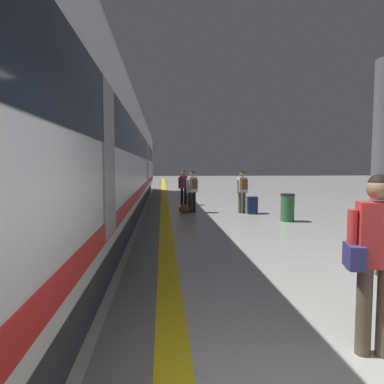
{
  "coord_description": "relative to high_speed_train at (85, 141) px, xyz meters",
  "views": [
    {
      "loc": [
        -1.0,
        -1.6,
        1.82
      ],
      "look_at": [
        -0.47,
        4.55,
        1.35
      ],
      "focal_mm": 32.37,
      "sensor_mm": 36.0,
      "label": 1
    }
  ],
  "objects": [
    {
      "name": "safety_line_strip",
      "position": [
        2.25,
        1.64,
        -2.5
      ],
      "size": [
        0.36,
        80.0,
        0.01
      ],
      "primitive_type": "cube",
      "color": "yellow",
      "rests_on": "ground"
    },
    {
      "name": "tactile_edge_band",
      "position": [
        1.85,
        1.64,
        -2.5
      ],
      "size": [
        0.76,
        80.0,
        0.01
      ],
      "primitive_type": "cube",
      "color": "slate",
      "rests_on": "ground"
    },
    {
      "name": "high_speed_train",
      "position": [
        0.0,
        0.0,
        0.0
      ],
      "size": [
        2.94,
        34.65,
        4.97
      ],
      "color": "#38383D",
      "rests_on": "ground"
    },
    {
      "name": "traveller_foreground",
      "position": [
        4.16,
        -6.91,
        -1.49
      ],
      "size": [
        0.58,
        0.32,
        1.75
      ],
      "color": "brown",
      "rests_on": "ground"
    },
    {
      "name": "passenger_near",
      "position": [
        5.21,
        3.05,
        -1.54
      ],
      "size": [
        0.49,
        0.37,
        1.63
      ],
      "color": "brown",
      "rests_on": "ground"
    },
    {
      "name": "suitcase_near",
      "position": [
        5.53,
        2.75,
        -2.15
      ],
      "size": [
        0.39,
        0.25,
        0.66
      ],
      "color": "#19234C",
      "rests_on": "ground"
    },
    {
      "name": "passenger_mid",
      "position": [
        3.15,
        6.1,
        -1.56
      ],
      "size": [
        0.5,
        0.32,
        1.6
      ],
      "color": "black",
      "rests_on": "ground"
    },
    {
      "name": "suitcase_mid",
      "position": [
        3.46,
        5.85,
        -2.2
      ],
      "size": [
        0.39,
        0.25,
        0.95
      ],
      "color": "#596038",
      "rests_on": "ground"
    },
    {
      "name": "passenger_far",
      "position": [
        3.32,
        3.4,
        -1.54
      ],
      "size": [
        0.48,
        0.39,
        1.63
      ],
      "color": "black",
      "rests_on": "ground"
    },
    {
      "name": "duffel_bag_far",
      "position": [
        2.99,
        3.17,
        -2.35
      ],
      "size": [
        0.44,
        0.26,
        0.36
      ],
      "color": "brown",
      "rests_on": "ground"
    },
    {
      "name": "waste_bin",
      "position": [
        6.23,
        0.97,
        -2.05
      ],
      "size": [
        0.46,
        0.46,
        0.91
      ],
      "color": "#2D6638",
      "rests_on": "ground"
    }
  ]
}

